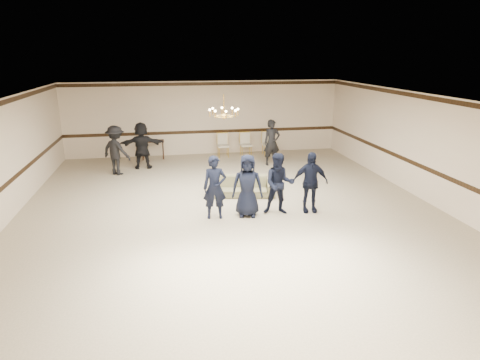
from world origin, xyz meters
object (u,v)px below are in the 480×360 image
object	(u,v)px
adult_left	(116,150)
adult_right	(272,143)
chandelier	(224,105)
adult_mid	(142,145)
banquet_chair_mid	(246,145)
settee	(242,186)
banquet_chair_left	(223,146)
console_table	(153,150)
banquet_chair_right	(268,144)
boy_b	(247,186)
boy_a	(215,188)
boy_d	(310,182)
boy_c	(279,184)

from	to	relation	value
adult_left	adult_right	distance (m)	6.01
chandelier	adult_left	bearing A→B (deg)	137.35
adult_mid	banquet_chair_mid	xyz separation A→B (m)	(4.36, 1.25, -0.41)
chandelier	adult_right	world-z (taller)	chandelier
settee	banquet_chair_left	world-z (taller)	banquet_chair_left
adult_right	console_table	xyz separation A→B (m)	(-4.74, 1.85, -0.51)
adult_mid	banquet_chair_right	world-z (taller)	adult_mid
banquet_chair_right	adult_mid	bearing A→B (deg)	-161.33
adult_right	banquet_chair_left	xyz separation A→B (m)	(-1.74, 1.65, -0.41)
adult_left	adult_right	size ratio (longest dim) A/B	1.00
boy_b	settee	size ratio (longest dim) A/B	0.84
chandelier	banquet_chair_mid	world-z (taller)	chandelier
banquet_chair_left	console_table	world-z (taller)	banquet_chair_left
boy_a	banquet_chair_right	world-z (taller)	boy_a
chandelier	console_table	bearing A→B (deg)	112.90
adult_left	console_table	size ratio (longest dim) A/B	1.91
adult_mid	banquet_chair_right	xyz separation A→B (m)	(5.36, 1.25, -0.41)
banquet_chair_left	adult_right	bearing A→B (deg)	-43.49
banquet_chair_mid	console_table	xyz separation A→B (m)	(-4.00, 0.20, -0.10)
settee	boy_d	bearing A→B (deg)	-35.75
boy_d	adult_left	xyz separation A→B (m)	(-5.75, 4.90, 0.05)
boy_a	adult_mid	bearing A→B (deg)	116.03
settee	adult_mid	xyz separation A→B (m)	(-3.24, 3.88, 0.61)
boy_d	banquet_chair_mid	xyz separation A→B (m)	(-0.49, 6.86, -0.37)
adult_left	adult_mid	bearing A→B (deg)	-105.23
adult_left	console_table	distance (m)	2.55
chandelier	banquet_chair_left	bearing A→B (deg)	82.32
banquet_chair_left	banquet_chair_mid	xyz separation A→B (m)	(1.00, 0.00, 0.00)
boy_c	banquet_chair_mid	world-z (taller)	boy_c
boy_d	banquet_chair_left	bearing A→B (deg)	108.01
banquet_chair_left	boy_d	bearing A→B (deg)	-77.64
boy_b	adult_right	bearing A→B (deg)	78.48
boy_a	banquet_chair_left	bearing A→B (deg)	84.99
adult_left	banquet_chair_left	bearing A→B (deg)	-118.50
chandelier	boy_a	bearing A→B (deg)	-107.31
banquet_chair_right	banquet_chair_mid	bearing A→B (deg)	-174.48
boy_a	boy_d	distance (m)	2.70
banquet_chair_right	adult_left	bearing A→B (deg)	-157.16
banquet_chair_left	adult_left	bearing A→B (deg)	-155.28
settee	banquet_chair_mid	distance (m)	5.26
boy_b	banquet_chair_right	xyz separation A→B (m)	(2.31, 6.86, -0.37)
banquet_chair_right	boy_c	bearing A→B (deg)	-96.11
boy_a	boy_b	bearing A→B (deg)	5.01
boy_c	settee	size ratio (longest dim) A/B	0.84
boy_d	banquet_chair_mid	bearing A→B (deg)	99.84
settee	console_table	distance (m)	6.06
boy_c	adult_left	size ratio (longest dim) A/B	0.95
boy_d	chandelier	bearing A→B (deg)	149.21
boy_c	banquet_chair_mid	size ratio (longest dim) A/B	1.72
adult_mid	banquet_chair_left	size ratio (longest dim) A/B	1.81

